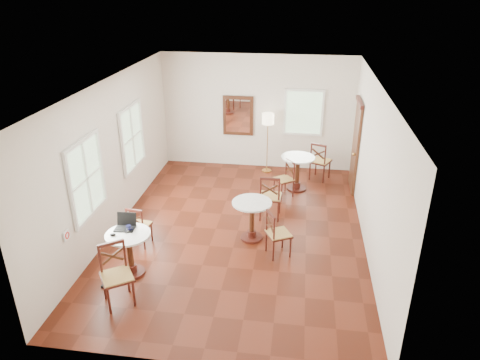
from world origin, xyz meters
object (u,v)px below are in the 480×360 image
(chair_mid_b, at_px, (277,234))
(laptop, at_px, (126,224))
(cafe_table_near, at_px, (130,249))
(chair_near_b, at_px, (116,275))
(cafe_table_back, at_px, (297,169))
(floor_lamp, at_px, (268,123))
(water_glass, at_px, (127,231))
(power_adapter, at_px, (105,286))
(navy_mug, at_px, (129,228))
(chair_near_a, at_px, (139,226))
(chair_back_a, at_px, (320,161))
(cafe_table_mid, at_px, (252,216))
(chair_mid_a, at_px, (270,197))
(chair_back_b, at_px, (285,179))
(mouse, at_px, (113,235))

(chair_mid_b, relative_size, laptop, 2.58)
(cafe_table_near, distance_m, chair_near_b, 0.74)
(cafe_table_back, distance_m, chair_near_b, 5.29)
(chair_mid_b, height_order, floor_lamp, floor_lamp)
(cafe_table_back, distance_m, water_glass, 4.73)
(water_glass, relative_size, power_adapter, 0.81)
(navy_mug, bearing_deg, chair_near_a, 100.94)
(chair_back_a, bearing_deg, cafe_table_mid, 90.69)
(chair_back_a, bearing_deg, chair_mid_a, 88.36)
(chair_near_b, height_order, chair_mid_b, chair_near_b)
(chair_near_a, xyz_separation_m, navy_mug, (0.16, -0.80, 0.43))
(cafe_table_near, bearing_deg, chair_near_b, -84.77)
(chair_back_b, xyz_separation_m, floor_lamp, (-0.54, 1.39, 0.91))
(cafe_table_near, relative_size, chair_mid_a, 0.79)
(cafe_table_back, height_order, laptop, laptop)
(cafe_table_mid, bearing_deg, mouse, -144.69)
(chair_mid_b, relative_size, chair_back_a, 0.90)
(cafe_table_near, xyz_separation_m, water_glass, (-0.01, 0.00, 0.35))
(chair_near_b, bearing_deg, power_adapter, 108.40)
(chair_near_b, xyz_separation_m, chair_mid_b, (2.39, 1.67, -0.06))
(chair_near_a, bearing_deg, cafe_table_near, 108.19)
(cafe_table_near, bearing_deg, cafe_table_back, 54.28)
(chair_near_b, xyz_separation_m, chair_mid_a, (2.15, 3.05, -0.00))
(chair_near_a, xyz_separation_m, chair_mid_b, (2.63, 0.03, 0.03))
(cafe_table_near, height_order, cafe_table_back, cafe_table_back)
(chair_mid_b, distance_m, water_glass, 2.67)
(chair_near_b, bearing_deg, chair_back_b, 25.94)
(cafe_table_mid, height_order, chair_near_a, chair_near_a)
(navy_mug, bearing_deg, chair_back_b, 53.40)
(navy_mug, relative_size, power_adapter, 1.08)
(cafe_table_mid, xyz_separation_m, floor_lamp, (0.00, 3.41, 0.84))
(floor_lamp, distance_m, mouse, 5.40)
(chair_back_b, xyz_separation_m, navy_mug, (-2.48, -3.34, 0.42))
(cafe_table_back, height_order, power_adapter, cafe_table_back)
(chair_back_a, xyz_separation_m, mouse, (-3.52, -4.60, 0.33))
(cafe_table_back, distance_m, power_adapter, 5.28)
(chair_mid_a, xyz_separation_m, chair_back_a, (1.08, 2.19, -0.01))
(cafe_table_near, xyz_separation_m, navy_mug, (-0.01, 0.10, 0.35))
(mouse, relative_size, power_adapter, 0.93)
(cafe_table_mid, bearing_deg, chair_near_b, -130.74)
(chair_back_a, bearing_deg, chair_near_b, 83.02)
(floor_lamp, bearing_deg, chair_back_b, -68.90)
(mouse, bearing_deg, water_glass, 18.34)
(navy_mug, xyz_separation_m, water_glass, (-0.00, -0.10, -0.00))
(cafe_table_near, distance_m, chair_mid_b, 2.63)
(chair_mid_b, height_order, chair_back_b, chair_mid_b)
(laptop, bearing_deg, chair_near_a, 92.54)
(cafe_table_back, height_order, chair_mid_a, chair_mid_a)
(chair_mid_a, height_order, chair_mid_b, chair_mid_a)
(chair_near_a, height_order, chair_back_a, chair_back_a)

